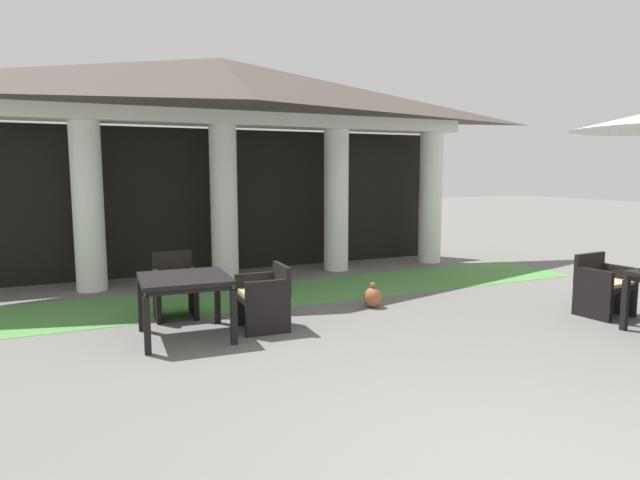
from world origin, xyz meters
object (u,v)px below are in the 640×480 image
(patio_chair_near_foreground_north, at_px, (603,286))
(patio_table_mid_left, at_px, (185,284))
(terracotta_urn, at_px, (373,297))
(patio_chair_mid_left_east, at_px, (265,298))
(patio_chair_mid_left_north, at_px, (175,287))

(patio_chair_near_foreground_north, distance_m, patio_table_mid_left, 5.54)
(patio_chair_near_foreground_north, xyz_separation_m, terracotta_urn, (-2.63, 1.68, -0.25))
(patio_chair_near_foreground_north, relative_size, patio_chair_mid_left_east, 1.03)
(patio_table_mid_left, relative_size, terracotta_urn, 2.86)
(patio_table_mid_left, relative_size, patio_chair_mid_left_east, 1.32)
(patio_chair_mid_left_north, bearing_deg, terracotta_urn, 169.25)
(patio_table_mid_left, xyz_separation_m, patio_chair_mid_left_east, (0.97, -0.05, -0.25))
(patio_table_mid_left, relative_size, patio_chair_mid_left_north, 1.22)
(patio_table_mid_left, height_order, patio_chair_mid_left_east, patio_chair_mid_left_east)
(patio_table_mid_left, distance_m, patio_chair_mid_left_east, 1.00)
(patio_chair_near_foreground_north, relative_size, terracotta_urn, 2.24)
(patio_chair_near_foreground_north, bearing_deg, patio_chair_mid_left_north, -29.22)
(patio_table_mid_left, distance_m, terracotta_urn, 2.79)
(patio_chair_mid_left_east, bearing_deg, patio_table_mid_left, 90.00)
(patio_table_mid_left, bearing_deg, terracotta_urn, 6.62)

